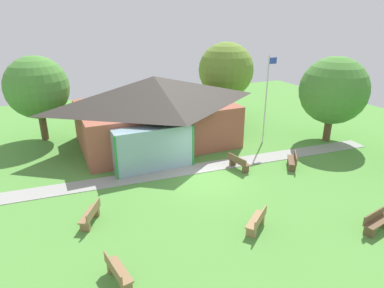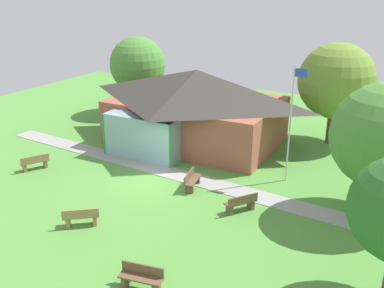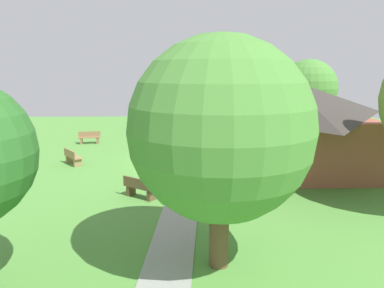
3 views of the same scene
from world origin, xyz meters
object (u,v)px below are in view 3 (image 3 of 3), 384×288
Objects in this scene: flagpole at (249,119)px; bench_front_center at (72,157)px; pavilion at (279,119)px; tree_east_hedge at (221,130)px; bench_mid_left at (145,137)px; bench_rear_near_path at (169,168)px; bench_front_left at (89,138)px; bench_mid_right at (140,188)px; tree_behind_pavilion_left at (308,88)px.

flagpole is 10.86m from bench_front_center.
tree_east_hedge is at bearing -21.69° from pavilion.
flagpole reaches higher than pavilion.
bench_mid_left is 0.98× the size of bench_rear_near_path.
tree_east_hedge reaches higher than pavilion.
bench_rear_near_path is (8.33, 5.87, 0.00)m from bench_front_left.
bench_mid_right and bench_front_center have the same top height.
bench_rear_near_path is at bearing 115.68° from bench_front_left.
pavilion reaches higher than bench_front_left.
tree_east_hedge reaches higher than bench_mid_left.
bench_mid_right is 0.25× the size of tree_east_hedge.
bench_mid_right is (11.66, 0.94, 0.00)m from bench_mid_left.
bench_front_center is (6.22, -3.31, 0.00)m from bench_mid_left.
pavilion reaches higher than bench_mid_left.
bench_rear_near_path is 0.26× the size of tree_east_hedge.
pavilion reaches higher than bench_front_center.
pavilion is 11.53m from bench_front_center.
pavilion is at bearing 146.25° from bench_front_left.
bench_front_center is 0.25× the size of tree_east_hedge.
pavilion is 7.09× the size of bench_front_left.
bench_rear_near_path is (2.98, -6.01, -2.00)m from pavilion.
flagpole is at bearing -23.30° from pavilion.
bench_mid_left is 0.26× the size of tree_behind_pavilion_left.
flagpole is at bearing -26.62° from tree_behind_pavilion_left.
bench_front_left is at bearing -143.91° from flagpole.
pavilion is 9.51m from bench_mid_right.
bench_mid_right is at bearing -49.64° from pavilion.
flagpole is at bearing 116.60° from bench_front_left.
bench_front_left is 1.06× the size of bench_front_center.
tree_behind_pavilion_left is at bearing 176.56° from bench_front_left.
bench_mid_left is 12.57m from tree_behind_pavilion_left.
flagpole is 13.81m from bench_mid_left.
bench_front_left and bench_mid_right have the same top height.
bench_front_center is (0.58, -11.34, -2.00)m from pavilion.
bench_mid_left and bench_rear_near_path have the same top height.
tree_east_hedge reaches higher than bench_rear_near_path.
bench_front_left is 10.19m from bench_rear_near_path.
flagpole is 15.41m from bench_front_left.
pavilion is at bearing 76.60° from bench_mid_right.
tree_east_hedge is at bearing 104.56° from bench_front_left.
pavilion is at bearing -29.70° from tree_behind_pavilion_left.
bench_front_left is (-5.35, -11.88, -2.00)m from pavilion.
tree_east_hedge is (4.37, -1.51, 0.31)m from flagpole.
tree_east_hedge is 1.00× the size of tree_behind_pavilion_left.
pavilion is 8.22m from tree_behind_pavilion_left.
bench_mid_right is 6.90m from bench_front_center.
bench_front_left is 3.87m from bench_mid_left.
flagpole reaches higher than tree_east_hedge.
bench_mid_right and bench_rear_near_path have the same top height.
bench_front_left is at bearing 147.82° from bench_front_center.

